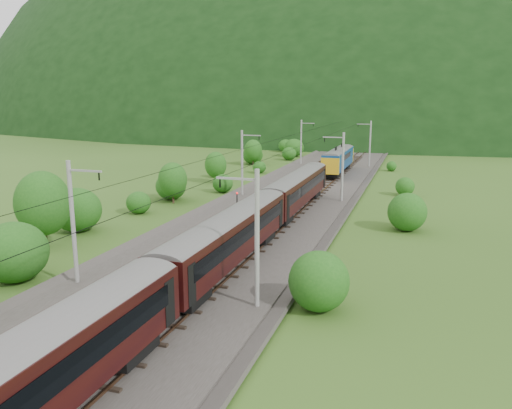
% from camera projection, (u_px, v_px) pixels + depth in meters
% --- Properties ---
extents(ground, '(600.00, 600.00, 0.00)m').
position_uv_depth(ground, '(162.00, 298.00, 30.86)').
color(ground, '#304F18').
rests_on(ground, ground).
extents(railbed, '(14.00, 220.00, 0.30)m').
position_uv_depth(railbed, '(222.00, 250.00, 40.12)').
color(railbed, '#38332D').
rests_on(railbed, ground).
extents(track_left, '(2.40, 220.00, 0.27)m').
position_uv_depth(track_left, '(195.00, 244.00, 40.80)').
color(track_left, brown).
rests_on(track_left, railbed).
extents(track_right, '(2.40, 220.00, 0.27)m').
position_uv_depth(track_right, '(251.00, 250.00, 39.34)').
color(track_right, brown).
rests_on(track_right, railbed).
extents(catenary_left, '(2.54, 192.28, 8.00)m').
position_uv_depth(catenary_left, '(243.00, 161.00, 61.52)').
color(catenary_left, gray).
rests_on(catenary_left, railbed).
extents(catenary_right, '(2.54, 192.28, 8.00)m').
position_uv_depth(catenary_right, '(342.00, 165.00, 57.78)').
color(catenary_right, gray).
rests_on(catenary_right, railbed).
extents(overhead_wires, '(4.83, 198.00, 0.03)m').
position_uv_depth(overhead_wires, '(221.00, 164.00, 38.67)').
color(overhead_wires, black).
rests_on(overhead_wires, ground).
extents(mountain_main, '(504.00, 360.00, 244.00)m').
position_uv_depth(mountain_main, '(394.00, 121.00, 272.45)').
color(mountain_main, black).
rests_on(mountain_main, ground).
extents(mountain_ridge, '(336.00, 280.00, 132.00)m').
position_uv_depth(mountain_ridge, '(218.00, 116.00, 346.27)').
color(mountain_ridge, black).
rests_on(mountain_ridge, ground).
extents(train, '(2.66, 125.81, 4.61)m').
position_uv_depth(train, '(156.00, 278.00, 25.09)').
color(train, black).
rests_on(train, ground).
extents(hazard_post_near, '(0.15, 0.15, 1.44)m').
position_uv_depth(hazard_post_near, '(279.00, 197.00, 57.16)').
color(hazard_post_near, red).
rests_on(hazard_post_near, railbed).
extents(hazard_post_far, '(0.16, 0.16, 1.45)m').
position_uv_depth(hazard_post_far, '(317.00, 175.00, 73.19)').
color(hazard_post_far, red).
rests_on(hazard_post_far, railbed).
extents(signal, '(0.21, 0.21, 1.85)m').
position_uv_depth(signal, '(237.00, 199.00, 54.06)').
color(signal, black).
rests_on(signal, railbed).
extents(vegetation_left, '(12.69, 146.93, 6.37)m').
position_uv_depth(vegetation_left, '(124.00, 198.00, 50.22)').
color(vegetation_left, '#205516').
rests_on(vegetation_left, ground).
extents(vegetation_right, '(7.86, 104.55, 3.22)m').
position_uv_depth(vegetation_right, '(374.00, 242.00, 37.85)').
color(vegetation_right, '#205516').
rests_on(vegetation_right, ground).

